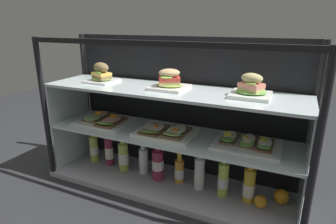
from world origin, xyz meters
The scene contains 24 objects.
ground_plane centered at (0.00, 0.00, -0.01)m, with size 6.00×6.00×0.02m, color #28282B.
case_base_deck centered at (0.00, 0.00, 0.02)m, with size 1.52×0.42×0.03m, color #B7B4C2.
case_frame centered at (0.00, 0.13, 0.49)m, with size 1.52×0.42×0.89m.
riser_lower_tier centered at (0.00, 0.00, 0.19)m, with size 1.46×0.35×0.31m.
shelf_lower_glass centered at (0.00, 0.00, 0.35)m, with size 1.48×0.37×0.01m, color silver.
riser_upper_tier centered at (0.00, 0.00, 0.48)m, with size 1.46×0.35×0.25m.
shelf_upper_glass centered at (0.00, 0.00, 0.61)m, with size 1.48×0.37×0.01m, color silver.
plated_roll_sandwich_right_of_center centered at (-0.45, 0.01, 0.67)m, with size 0.17×0.17×0.12m.
plated_roll_sandwich_near_left_corner centered at (0.00, 0.02, 0.66)m, with size 0.20×0.20×0.11m.
plated_roll_sandwich_mid_left centered at (0.44, 0.02, 0.66)m, with size 0.19×0.19×0.12m.
open_sandwich_tray_mid_right centered at (-0.45, 0.00, 0.37)m, with size 0.34×0.28×0.06m.
open_sandwich_tray_far_left centered at (0.00, -0.02, 0.37)m, with size 0.34×0.27×0.06m.
open_sandwich_tray_right_of_center centered at (0.44, 0.03, 0.37)m, with size 0.34×0.27×0.06m.
juice_bottle_front_left_end centered at (-0.59, 0.04, 0.13)m, with size 0.06×0.06×0.23m.
juice_bottle_front_fourth centered at (-0.46, 0.04, 0.14)m, with size 0.06×0.06×0.24m.
juice_bottle_back_left centered at (-0.33, 0.02, 0.13)m, with size 0.07×0.07×0.23m.
juice_bottle_back_right centered at (-0.19, 0.04, 0.13)m, with size 0.06×0.06×0.21m.
juice_bottle_near_post centered at (-0.07, 0.01, 0.14)m, with size 0.07×0.07×0.25m.
juice_bottle_front_second centered at (0.06, 0.04, 0.11)m, with size 0.06×0.06×0.20m.
juice_bottle_tucked_behind centered at (0.19, 0.02, 0.13)m, with size 0.06×0.06×0.24m.
juice_bottle_front_right_end centered at (0.33, 0.01, 0.13)m, with size 0.06×0.06×0.25m.
juice_bottle_back_center centered at (0.48, 0.01, 0.13)m, with size 0.06×0.06×0.24m.
orange_fruit_beside_bottles centered at (0.64, 0.07, 0.07)m, with size 0.08×0.08×0.08m, color orange.
orange_fruit_near_left_post centered at (0.55, -0.02, 0.07)m, with size 0.07×0.07×0.07m, color orange.
Camera 1 is at (0.63, -1.37, 0.97)m, focal length 30.07 mm.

